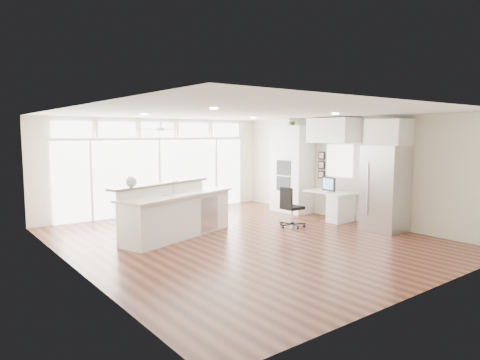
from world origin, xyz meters
TOP-DOWN VIEW (x-y plane):
  - floor at (0.00, 0.00)m, footprint 7.00×8.00m
  - ceiling at (0.00, 0.00)m, footprint 7.00×8.00m
  - wall_back at (0.00, 4.00)m, footprint 7.00×0.04m
  - wall_front at (0.00, -4.00)m, footprint 7.00×0.04m
  - wall_left at (-3.50, 0.00)m, footprint 0.04×8.00m
  - wall_right at (3.50, 0.00)m, footprint 0.04×8.00m
  - glass_wall at (0.00, 3.94)m, footprint 5.80×0.06m
  - transom_row at (0.00, 3.94)m, footprint 5.90×0.06m
  - desk_window at (3.46, 0.30)m, footprint 0.04×0.85m
  - ceiling_fan at (-0.50, 2.80)m, footprint 1.16×1.16m
  - recessed_lights at (0.00, 0.20)m, footprint 3.40×3.00m
  - oven_cabinet at (3.17, 1.80)m, footprint 0.64×1.20m
  - desk_nook at (3.13, 0.30)m, footprint 0.72×1.30m
  - upper_cabinets at (3.17, 0.30)m, footprint 0.64×1.30m
  - refrigerator at (3.11, -1.35)m, footprint 0.76×0.90m
  - fridge_cabinet at (3.17, -1.35)m, footprint 0.64×0.90m
  - framed_photos at (3.46, 0.92)m, footprint 0.06×0.22m
  - kitchen_island at (-0.99, 1.10)m, footprint 3.15×1.99m
  - rug at (2.95, 0.75)m, footprint 1.02×0.81m
  - office_chair at (1.71, 0.27)m, footprint 0.51×0.47m
  - fishbowl at (-2.02, 1.18)m, footprint 0.26×0.26m
  - monitor at (3.05, 0.30)m, footprint 0.15×0.49m
  - keyboard at (2.88, 0.30)m, footprint 0.15×0.33m
  - potted_plant at (3.17, 1.80)m, footprint 0.27×0.30m

SIDE VIEW (x-z plane):
  - floor at x=0.00m, z-range -0.02..0.00m
  - rug at x=2.95m, z-range 0.00..0.01m
  - desk_nook at x=3.13m, z-range 0.00..0.76m
  - office_chair at x=1.71m, z-range 0.00..0.97m
  - kitchen_island at x=-0.99m, z-range 0.00..1.17m
  - keyboard at x=2.88m, z-range 0.76..0.78m
  - monitor at x=3.05m, z-range 0.76..1.16m
  - refrigerator at x=3.11m, z-range 0.00..2.00m
  - glass_wall at x=0.00m, z-range 0.01..2.09m
  - oven_cabinet at x=3.17m, z-range 0.00..2.50m
  - fishbowl at x=-2.02m, z-range 1.17..1.40m
  - wall_back at x=0.00m, z-range 0.00..2.70m
  - wall_front at x=0.00m, z-range 0.00..2.70m
  - wall_left at x=-3.50m, z-range 0.00..2.70m
  - wall_right at x=3.50m, z-range 0.00..2.70m
  - framed_photos at x=3.46m, z-range 1.00..1.80m
  - desk_window at x=3.46m, z-range 1.12..1.98m
  - fridge_cabinet at x=3.17m, z-range 2.00..2.60m
  - upper_cabinets at x=3.17m, z-range 2.03..2.67m
  - transom_row at x=0.00m, z-range 2.18..2.58m
  - ceiling_fan at x=-0.50m, z-range 2.32..2.64m
  - potted_plant at x=3.17m, z-range 2.50..2.72m
  - recessed_lights at x=0.00m, z-range 2.67..2.69m
  - ceiling at x=0.00m, z-range 2.69..2.71m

